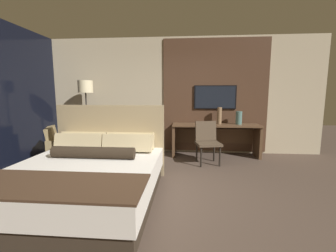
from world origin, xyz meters
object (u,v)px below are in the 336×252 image
object	(u,v)px
desk	(215,134)
book	(211,124)
vase_tall	(219,116)
armchair_by_window	(67,150)
vase_short	(239,118)
tv	(215,97)
bed	(89,175)
floor_lamp	(86,93)
desk_chair	(207,139)

from	to	relation	value
desk	book	xyz separation A→B (m)	(-0.12, -0.06, 0.25)
vase_tall	desk	bearing A→B (deg)	-139.47
armchair_by_window	vase_short	world-z (taller)	vase_short
tv	vase_short	xyz separation A→B (m)	(0.53, -0.21, -0.47)
bed	tv	world-z (taller)	tv
armchair_by_window	floor_lamp	xyz separation A→B (m)	(0.14, 0.72, 1.21)
desk	book	world-z (taller)	book
desk	vase_short	bearing A→B (deg)	2.36
vase_tall	vase_short	xyz separation A→B (m)	(0.44, -0.06, -0.04)
bed	floor_lamp	xyz separation A→B (m)	(-1.02, 2.25, 1.15)
bed	vase_tall	bearing A→B (deg)	49.30
desk	desk_chair	xyz separation A→B (m)	(-0.24, -0.60, 0.00)
vase_short	book	world-z (taller)	vase_short
desk	vase_short	distance (m)	0.66
desk	vase_tall	world-z (taller)	vase_tall
bed	vase_tall	xyz separation A→B (m)	(2.12, 2.46, 0.62)
armchair_by_window	book	world-z (taller)	armchair_by_window
vase_tall	book	xyz separation A→B (m)	(-0.21, -0.14, -0.18)
floor_lamp	vase_short	size ratio (longest dim) A/B	5.83
bed	desk	xyz separation A→B (m)	(2.02, 2.38, 0.19)
bed	vase_short	world-z (taller)	bed
floor_lamp	book	world-z (taller)	floor_lamp
bed	armchair_by_window	distance (m)	1.93
vase_tall	book	bearing A→B (deg)	-147.19
desk	floor_lamp	size ratio (longest dim) A/B	1.13
desk	vase_tall	distance (m)	0.44
bed	book	world-z (taller)	bed
armchair_by_window	desk_chair	bearing A→B (deg)	-110.05
tv	armchair_by_window	size ratio (longest dim) A/B	0.98
vase_tall	book	distance (m)	0.31
bed	armchair_by_window	xyz separation A→B (m)	(-1.16, 1.53, -0.06)
bed	armchair_by_window	size ratio (longest dim) A/B	2.12
desk	vase_short	xyz separation A→B (m)	(0.53, 0.02, 0.38)
armchair_by_window	book	xyz separation A→B (m)	(3.07, 0.79, 0.50)
bed	book	bearing A→B (deg)	50.68
desk_chair	vase_short	xyz separation A→B (m)	(0.78, 0.63, 0.38)
tv	vase_short	distance (m)	0.74
desk_chair	vase_short	distance (m)	1.07
armchair_by_window	book	distance (m)	3.20
floor_lamp	vase_tall	size ratio (longest dim) A/B	4.51
vase_tall	vase_short	distance (m)	0.44
desk_chair	vase_short	size ratio (longest dim) A/B	2.92
armchair_by_window	vase_tall	world-z (taller)	vase_tall
vase_short	vase_tall	bearing A→B (deg)	172.26
desk_chair	armchair_by_window	bearing A→B (deg)	173.32
floor_lamp	book	distance (m)	3.01
bed	desk_chair	distance (m)	2.52
desk	armchair_by_window	size ratio (longest dim) A/B	1.94
vase_tall	desk_chair	bearing A→B (deg)	-116.32
desk	tv	distance (m)	0.88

